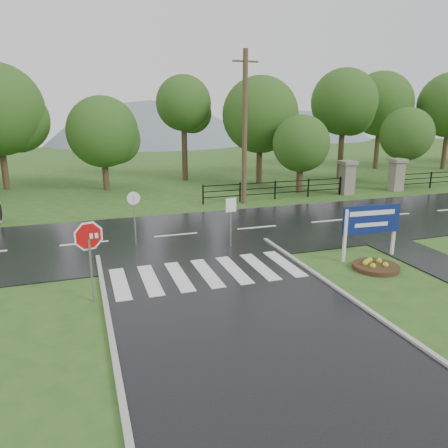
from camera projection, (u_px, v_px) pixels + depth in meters
name	position (u px, v px, depth m)	size (l,w,h in m)	color
ground	(264.00, 346.00, 10.76)	(120.00, 120.00, 0.00)	#2D551C
main_road	(176.00, 236.00, 19.91)	(90.00, 8.00, 0.04)	black
walkway	(423.00, 258.00, 17.04)	(2.20, 11.00, 0.04)	black
crosswalk	(207.00, 273.00, 15.32)	(6.50, 2.80, 0.02)	silver
pillar_west	(347.00, 177.00, 29.10)	(1.00, 1.00, 2.24)	gray
pillar_east	(396.00, 174.00, 30.33)	(1.00, 1.00, 2.24)	gray
fence_west	(275.00, 188.00, 27.60)	(9.58, 0.08, 1.20)	black
hills	(129.00, 234.00, 75.37)	(102.00, 48.00, 48.00)	slate
treeline	(149.00, 185.00, 33.03)	(83.20, 5.20, 10.00)	#244B17
stop_sign	(89.00, 243.00, 12.74)	(1.13, 0.38, 2.66)	#939399
estate_billboard	(371.00, 222.00, 16.59)	(2.43, 0.20, 2.13)	silver
flower_bed	(376.00, 266.00, 15.81)	(1.65, 1.65, 0.33)	#332111
reg_sign_small	(231.00, 213.00, 17.88)	(0.47, 0.09, 2.11)	#939399
reg_sign_round	(134.00, 212.00, 18.09)	(0.54, 0.07, 2.33)	#939399
utility_pole_east	(245.00, 128.00, 25.45)	(1.58, 0.30, 8.85)	#473523
entrance_tree_left	(301.00, 144.00, 29.07)	(3.80, 3.80, 5.22)	#3D2B1C
entrance_tree_right	(407.00, 135.00, 31.59)	(3.81, 3.81, 5.68)	#3D2B1C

